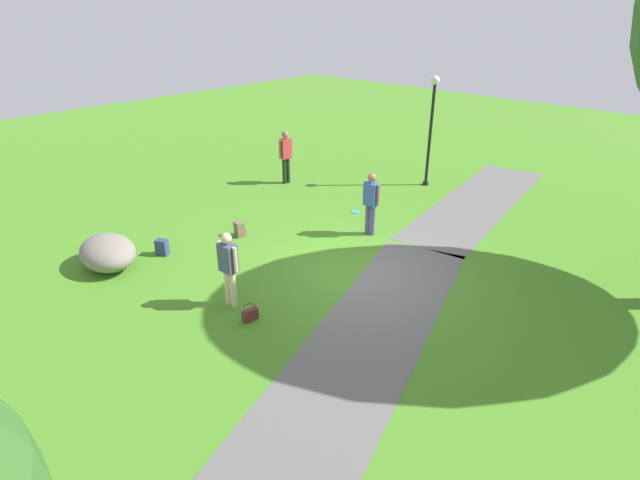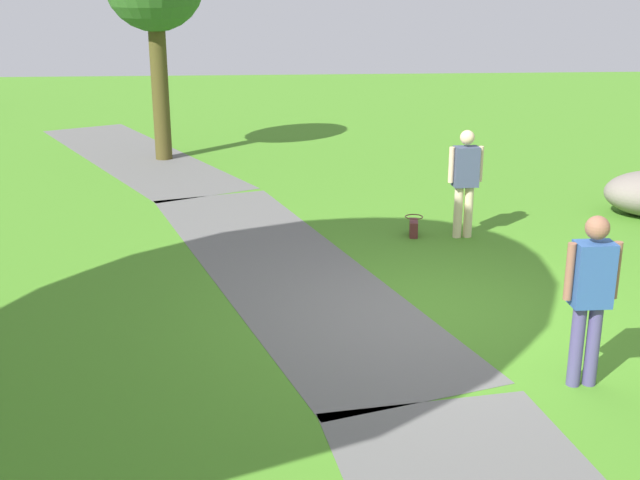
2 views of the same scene
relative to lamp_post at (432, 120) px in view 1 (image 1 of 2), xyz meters
name	(u,v)px [view 1 (image 1 of 2)]	position (x,y,z in m)	size (l,w,h in m)	color
ground_plane	(359,272)	(6.30, 2.18, -2.20)	(48.00, 48.00, 0.00)	#478423
footpath_segment_near	(478,202)	(0.26, 2.07, -2.20)	(8.20, 3.13, 0.01)	#60605D
footpath_segment_mid	(370,334)	(8.03, 3.83, -2.20)	(8.24, 4.31, 0.01)	#60605D
lamp_post	(432,120)	(0.00, 0.00, 0.00)	(0.28, 0.28, 3.57)	black
lawn_boulder	(108,252)	(10.08, -2.34, -1.84)	(1.48, 1.85, 0.74)	gray
woman_with_handbag	(228,264)	(9.16, 1.09, -1.27)	(0.26, 0.52, 1.63)	beige
man_near_boulder	(286,153)	(3.08, -3.62, -1.15)	(0.52, 0.29, 1.80)	black
passerby_on_path	(371,200)	(4.46, 1.04, -1.22)	(0.25, 0.52, 1.70)	#4C4477
handbag_on_grass	(250,314)	(9.27, 1.81, -2.06)	(0.33, 0.31, 0.31)	#5A2627
backpack_by_boulder	(162,247)	(8.89, -1.96, -2.01)	(0.34, 0.34, 0.40)	navy
spare_backpack_on_lawn	(240,229)	(6.91, -1.41, -2.01)	(0.31, 0.32, 0.40)	brown
frisbee_on_grass	(356,212)	(3.51, -0.19, -2.19)	(0.25, 0.25, 0.02)	#2F9DE3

